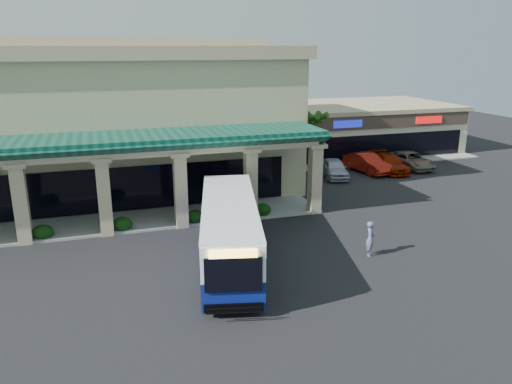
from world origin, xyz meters
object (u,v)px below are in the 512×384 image
object	(u,v)px
car_gray	(410,160)
pedestrian	(370,239)
car_silver	(334,168)
car_white	(367,163)
transit_bus	(230,233)
car_red	(389,163)

from	to	relation	value
car_gray	pedestrian	bearing A→B (deg)	-131.63
car_silver	car_white	size ratio (longest dim) A/B	0.92
car_silver	car_white	bearing A→B (deg)	25.11
transit_bus	car_gray	world-z (taller)	transit_bus
car_silver	car_gray	world-z (taller)	car_silver
car_red	car_gray	bearing A→B (deg)	16.32
transit_bus	pedestrian	distance (m)	7.59
transit_bus	pedestrian	xyz separation A→B (m)	(7.44, -1.33, -0.70)
car_silver	car_gray	bearing A→B (deg)	19.48
pedestrian	car_gray	bearing A→B (deg)	-9.75
car_red	car_gray	size ratio (longest dim) A/B	0.98
transit_bus	car_gray	xyz separation A→B (m)	(21.30, 15.29, -0.92)
transit_bus	car_white	size ratio (longest dim) A/B	2.34
car_white	transit_bus	bearing A→B (deg)	-146.89
car_red	transit_bus	bearing A→B (deg)	-136.13
transit_bus	car_silver	bearing A→B (deg)	60.95
car_white	car_red	size ratio (longest dim) A/B	0.97
pedestrian	car_red	distance (m)	19.67
transit_bus	car_silver	world-z (taller)	transit_bus
car_white	car_gray	world-z (taller)	car_white
transit_bus	pedestrian	world-z (taller)	transit_bus
pedestrian	car_red	world-z (taller)	pedestrian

